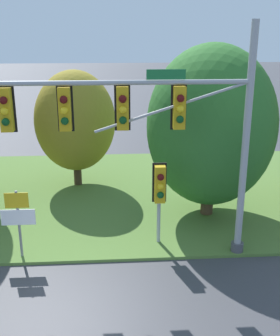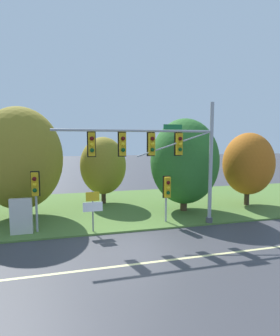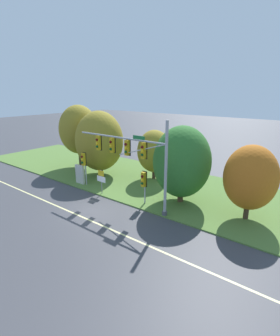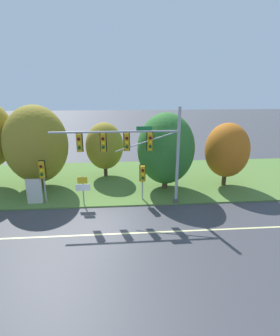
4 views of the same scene
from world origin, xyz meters
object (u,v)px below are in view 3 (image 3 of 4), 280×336
(tree_left_of_mast, at_px, (99,141))
(tree_behind_signpost, at_px, (154,151))
(traffic_signal_mast, at_px, (133,153))
(tree_tall_centre, at_px, (250,178))
(tree_nearest_road, at_px, (79,130))
(info_kiosk, at_px, (80,174))
(pedestrian_signal_further_along, at_px, (144,181))
(pedestrian_signal_near_kerb, at_px, (84,161))
(route_sign_post, at_px, (101,179))
(tree_mid_verge, at_px, (182,162))

(tree_left_of_mast, relative_size, tree_behind_signpost, 1.35)
(traffic_signal_mast, height_order, tree_tall_centre, traffic_signal_mast)
(tree_nearest_road, height_order, info_kiosk, tree_nearest_road)
(tree_nearest_road, xyz_separation_m, tree_left_of_mast, (4.38, -0.84, -0.75))
(pedestrian_signal_further_along, bearing_deg, tree_left_of_mast, 158.60)
(pedestrian_signal_further_along, relative_size, tree_nearest_road, 0.38)
(info_kiosk, bearing_deg, tree_tall_centre, 9.27)
(traffic_signal_mast, bearing_deg, pedestrian_signal_further_along, 48.67)
(pedestrian_signal_near_kerb, distance_m, route_sign_post, 3.14)
(route_sign_post, distance_m, tree_nearest_road, 10.24)
(tree_tall_centre, bearing_deg, tree_nearest_road, 175.48)
(tree_tall_centre, xyz_separation_m, info_kiosk, (-15.59, -2.55, -2.22))
(pedestrian_signal_further_along, xyz_separation_m, tree_nearest_road, (-12.97, 4.21, 2.53))
(traffic_signal_mast, distance_m, info_kiosk, 8.29)
(tree_behind_signpost, xyz_separation_m, tree_mid_verge, (5.24, -3.56, 0.49))
(traffic_signal_mast, bearing_deg, tree_behind_signpost, 111.16)
(tree_behind_signpost, bearing_deg, pedestrian_signal_near_kerb, -126.01)
(tree_left_of_mast, xyz_separation_m, tree_tall_centre, (16.08, -0.77, -0.62))
(route_sign_post, xyz_separation_m, tree_behind_signpost, (1.33, 6.40, 1.55))
(tree_nearest_road, bearing_deg, pedestrian_signal_further_along, -17.98)
(traffic_signal_mast, relative_size, tree_mid_verge, 1.42)
(traffic_signal_mast, relative_size, tree_behind_signpost, 1.76)
(pedestrian_signal_near_kerb, xyz_separation_m, tree_left_of_mast, (-1.23, 3.32, 1.37))
(traffic_signal_mast, distance_m, pedestrian_signal_near_kerb, 7.09)
(pedestrian_signal_further_along, bearing_deg, traffic_signal_mast, -131.33)
(pedestrian_signal_near_kerb, bearing_deg, tree_left_of_mast, 110.37)
(pedestrian_signal_further_along, xyz_separation_m, tree_mid_verge, (2.13, 2.33, 1.47))
(traffic_signal_mast, relative_size, route_sign_post, 4.12)
(tree_nearest_road, bearing_deg, tree_tall_centre, -4.52)
(route_sign_post, bearing_deg, pedestrian_signal_further_along, 6.56)
(pedestrian_signal_further_along, bearing_deg, tree_mid_verge, 47.48)
(tree_left_of_mast, relative_size, info_kiosk, 3.70)
(traffic_signal_mast, xyz_separation_m, tree_left_of_mast, (-8.02, 4.01, -0.56))
(pedestrian_signal_near_kerb, height_order, tree_mid_verge, tree_mid_verge)
(pedestrian_signal_near_kerb, height_order, info_kiosk, pedestrian_signal_near_kerb)
(tree_nearest_road, bearing_deg, pedestrian_signal_near_kerb, -36.60)
(tree_left_of_mast, xyz_separation_m, tree_behind_signpost, (5.49, 2.53, -0.81))
(pedestrian_signal_further_along, xyz_separation_m, tree_tall_centre, (7.49, 2.59, 1.16))
(traffic_signal_mast, distance_m, tree_behind_signpost, 7.15)
(pedestrian_signal_near_kerb, bearing_deg, tree_mid_verge, 13.55)
(tree_mid_verge, bearing_deg, pedestrian_signal_near_kerb, -166.45)
(traffic_signal_mast, xyz_separation_m, tree_mid_verge, (2.70, 2.98, -0.88))
(pedestrian_signal_further_along, height_order, tree_mid_verge, tree_mid_verge)
(pedestrian_signal_near_kerb, relative_size, tree_tall_centre, 0.60)
(route_sign_post, height_order, tree_behind_signpost, tree_behind_signpost)
(route_sign_post, bearing_deg, traffic_signal_mast, -2.07)
(tree_nearest_road, distance_m, tree_left_of_mast, 4.52)
(tree_left_of_mast, distance_m, tree_tall_centre, 16.11)
(pedestrian_signal_further_along, bearing_deg, route_sign_post, -173.44)
(pedestrian_signal_further_along, height_order, tree_behind_signpost, tree_behind_signpost)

